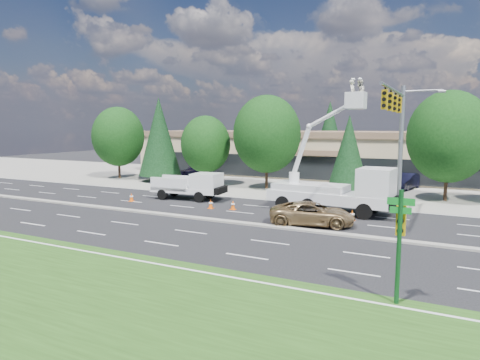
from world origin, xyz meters
The scene contains 25 objects.
ground centered at (0.00, 0.00, 0.00)m, with size 140.00×140.00×0.00m, color black.
concrete_apron centered at (0.00, 20.00, 0.01)m, with size 140.00×22.00×0.01m, color gray.
grass_verge centered at (0.00, -13.00, 0.01)m, with size 140.00×10.00×0.01m, color #204012.
road_median centered at (0.00, 0.00, 0.06)m, with size 120.00×0.55×0.12m, color gray.
strip_mall centered at (0.00, 29.97, 2.83)m, with size 50.40×15.40×5.50m.
tree_front_a centered at (-22.00, 15.00, 4.92)m, with size 6.06×6.06×8.41m.
tree_front_b centered at (-16.00, 15.00, 4.99)m, with size 4.72×4.72×9.31m.
tree_front_c centered at (-10.00, 15.00, 4.25)m, with size 5.23×5.23×7.26m.
tree_front_d centered at (-3.00, 15.00, 5.37)m, with size 6.61×6.61×9.17m.
tree_front_e centered at (5.00, 15.00, 3.84)m, with size 3.63×3.63×7.16m.
tree_front_f centered at (13.00, 15.00, 5.29)m, with size 6.51×6.51×9.04m.
tree_back_a centered at (-18.00, 42.00, 4.76)m, with size 4.50×4.50×8.86m.
tree_back_b centered at (-4.00, 42.00, 5.36)m, with size 5.07×5.07×9.98m.
tree_back_c centered at (10.00, 42.00, 4.97)m, with size 4.70×4.70×9.27m.
signal_mast centered at (10.03, 7.04, 6.06)m, with size 2.76×10.16×9.00m.
street_sign_pole centered at (12.00, -8.40, 2.44)m, with size 0.90×0.44×4.00m.
utility_pickup centered at (-6.10, 6.24, 0.93)m, with size 6.10×2.78×2.27m.
bucket_truck centered at (6.31, 6.15, 1.96)m, with size 8.92×3.38×9.37m.
traffic_cone_a centered at (-10.02, 3.27, 0.34)m, with size 0.40×0.40×0.70m.
traffic_cone_b centered at (-2.63, 3.55, 0.34)m, with size 0.40×0.40×0.70m.
traffic_cone_c centered at (-0.93, 3.90, 0.34)m, with size 0.40×0.40×0.70m.
traffic_cone_d centered at (7.76, 4.14, 0.34)m, with size 0.40×0.40×0.70m.
minivan centered at (5.80, 1.69, 0.73)m, with size 2.41×5.22×1.45m, color olive.
parked_car_west centered at (-14.85, 20.70, 0.78)m, with size 1.84×4.58×1.56m, color black.
parked_car_east centered at (9.32, 21.00, 0.77)m, with size 1.63×4.68×1.54m, color black.
Camera 1 is at (13.54, -23.65, 6.12)m, focal length 32.00 mm.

